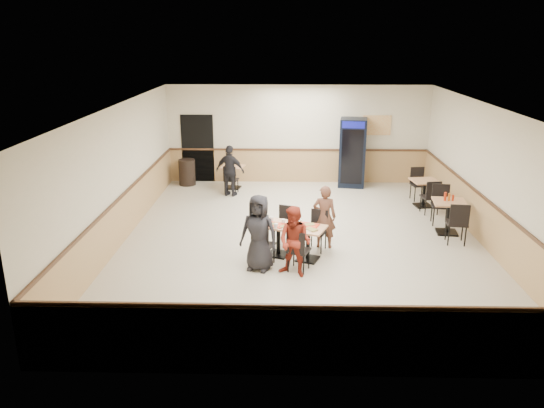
{
  "coord_description": "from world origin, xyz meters",
  "views": [
    {
      "loc": [
        -0.38,
        -11.15,
        4.41
      ],
      "look_at": [
        -0.65,
        -0.5,
        1.01
      ],
      "focal_mm": 35.0,
      "sensor_mm": 36.0,
      "label": 1
    }
  ],
  "objects_px": {
    "main_table": "(293,236)",
    "back_table": "(233,174)",
    "trash_bin": "(187,172)",
    "diner_woman_left": "(259,233)",
    "lone_diner": "(230,171)",
    "pepsi_cooler": "(352,153)",
    "side_table_far": "(424,189)",
    "diner_man_opposite": "(324,217)",
    "diner_woman_right": "(295,242)",
    "side_table_near": "(449,212)"
  },
  "relations": [
    {
      "from": "side_table_far",
      "to": "diner_man_opposite",
      "type": "bearing_deg",
      "value": -134.31
    },
    {
      "from": "lone_diner",
      "to": "back_table",
      "type": "height_order",
      "value": "lone_diner"
    },
    {
      "from": "diner_man_opposite",
      "to": "lone_diner",
      "type": "bearing_deg",
      "value": -49.06
    },
    {
      "from": "main_table",
      "to": "side_table_far",
      "type": "distance_m",
      "value": 5.02
    },
    {
      "from": "back_table",
      "to": "pepsi_cooler",
      "type": "height_order",
      "value": "pepsi_cooler"
    },
    {
      "from": "trash_bin",
      "to": "main_table",
      "type": "bearing_deg",
      "value": -60.07
    },
    {
      "from": "back_table",
      "to": "trash_bin",
      "type": "height_order",
      "value": "trash_bin"
    },
    {
      "from": "main_table",
      "to": "trash_bin",
      "type": "distance_m",
      "value": 6.38
    },
    {
      "from": "diner_woman_left",
      "to": "side_table_far",
      "type": "distance_m",
      "value": 5.92
    },
    {
      "from": "diner_man_opposite",
      "to": "lone_diner",
      "type": "relative_size",
      "value": 0.95
    },
    {
      "from": "diner_woman_right",
      "to": "back_table",
      "type": "xyz_separation_m",
      "value": [
        -1.75,
        6.04,
        -0.23
      ]
    },
    {
      "from": "main_table",
      "to": "diner_woman_right",
      "type": "xyz_separation_m",
      "value": [
        0.02,
        -0.86,
        0.22
      ]
    },
    {
      "from": "lone_diner",
      "to": "pepsi_cooler",
      "type": "bearing_deg",
      "value": -142.52
    },
    {
      "from": "diner_man_opposite",
      "to": "side_table_near",
      "type": "distance_m",
      "value": 3.08
    },
    {
      "from": "pepsi_cooler",
      "to": "side_table_near",
      "type": "bearing_deg",
      "value": -58.31
    },
    {
      "from": "trash_bin",
      "to": "diner_woman_left",
      "type": "bearing_deg",
      "value": -67.71
    },
    {
      "from": "main_table",
      "to": "side_table_near",
      "type": "height_order",
      "value": "side_table_near"
    },
    {
      "from": "diner_woman_left",
      "to": "lone_diner",
      "type": "relative_size",
      "value": 1.04
    },
    {
      "from": "main_table",
      "to": "back_table",
      "type": "distance_m",
      "value": 5.46
    },
    {
      "from": "main_table",
      "to": "side_table_near",
      "type": "xyz_separation_m",
      "value": [
        3.61,
        1.51,
        0.05
      ]
    },
    {
      "from": "diner_woman_right",
      "to": "pepsi_cooler",
      "type": "height_order",
      "value": "pepsi_cooler"
    },
    {
      "from": "lone_diner",
      "to": "side_table_far",
      "type": "xyz_separation_m",
      "value": [
        5.29,
        -0.87,
        -0.25
      ]
    },
    {
      "from": "side_table_near",
      "to": "pepsi_cooler",
      "type": "height_order",
      "value": "pepsi_cooler"
    },
    {
      "from": "lone_diner",
      "to": "side_table_near",
      "type": "xyz_separation_m",
      "value": [
        5.34,
        -2.9,
        -0.22
      ]
    },
    {
      "from": "trash_bin",
      "to": "back_table",
      "type": "bearing_deg",
      "value": -13.58
    },
    {
      "from": "back_table",
      "to": "trash_bin",
      "type": "bearing_deg",
      "value": 166.42
    },
    {
      "from": "diner_man_opposite",
      "to": "side_table_far",
      "type": "xyz_separation_m",
      "value": [
        2.88,
        2.95,
        -0.21
      ]
    },
    {
      "from": "side_table_far",
      "to": "diner_woman_right",
      "type": "bearing_deg",
      "value": -128.82
    },
    {
      "from": "back_table",
      "to": "pepsi_cooler",
      "type": "relative_size",
      "value": 0.36
    },
    {
      "from": "diner_woman_left",
      "to": "diner_man_opposite",
      "type": "bearing_deg",
      "value": 59.48
    },
    {
      "from": "diner_man_opposite",
      "to": "pepsi_cooler",
      "type": "distance_m",
      "value": 5.14
    },
    {
      "from": "diner_woman_left",
      "to": "trash_bin",
      "type": "distance_m",
      "value": 6.62
    },
    {
      "from": "pepsi_cooler",
      "to": "trash_bin",
      "type": "distance_m",
      "value": 5.08
    },
    {
      "from": "main_table",
      "to": "back_table",
      "type": "relative_size",
      "value": 1.98
    },
    {
      "from": "main_table",
      "to": "diner_man_opposite",
      "type": "distance_m",
      "value": 0.92
    },
    {
      "from": "diner_woman_right",
      "to": "trash_bin",
      "type": "relative_size",
      "value": 1.74
    },
    {
      "from": "diner_woman_left",
      "to": "lone_diner",
      "type": "distance_m",
      "value": 5.1
    },
    {
      "from": "diner_woman_left",
      "to": "diner_man_opposite",
      "type": "relative_size",
      "value": 1.1
    },
    {
      "from": "pepsi_cooler",
      "to": "side_table_far",
      "type": "bearing_deg",
      "value": -41.77
    },
    {
      "from": "diner_woman_left",
      "to": "trash_bin",
      "type": "xyz_separation_m",
      "value": [
        -2.51,
        6.12,
        -0.37
      ]
    },
    {
      "from": "diner_woman_right",
      "to": "pepsi_cooler",
      "type": "bearing_deg",
      "value": 100.04
    },
    {
      "from": "lone_diner",
      "to": "diner_woman_left",
      "type": "bearing_deg",
      "value": 121.43
    },
    {
      "from": "diner_woman_right",
      "to": "diner_man_opposite",
      "type": "xyz_separation_m",
      "value": [
        0.66,
        1.44,
        0.01
      ]
    },
    {
      "from": "lone_diner",
      "to": "side_table_far",
      "type": "distance_m",
      "value": 5.37
    },
    {
      "from": "diner_woman_right",
      "to": "side_table_near",
      "type": "xyz_separation_m",
      "value": [
        3.59,
        2.36,
        -0.17
      ]
    },
    {
      "from": "back_table",
      "to": "main_table",
      "type": "bearing_deg",
      "value": -71.49
    },
    {
      "from": "main_table",
      "to": "diner_woman_left",
      "type": "distance_m",
      "value": 0.94
    },
    {
      "from": "diner_woman_right",
      "to": "diner_man_opposite",
      "type": "bearing_deg",
      "value": 91.55
    },
    {
      "from": "lone_diner",
      "to": "back_table",
      "type": "distance_m",
      "value": 0.82
    },
    {
      "from": "main_table",
      "to": "side_table_far",
      "type": "height_order",
      "value": "side_table_far"
    }
  ]
}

